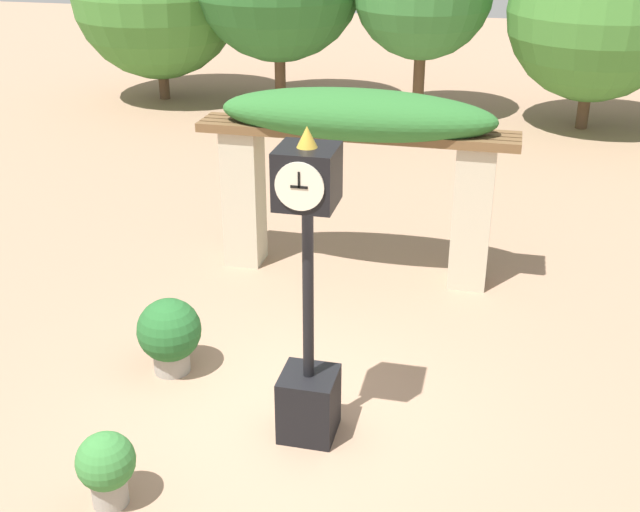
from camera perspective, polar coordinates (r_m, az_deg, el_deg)
The scene contains 5 objects.
ground_plane at distance 8.89m, azimuth -2.28°, elevation -11.15°, with size 60.00×60.00×0.00m, color #9E7A60.
pedestal_clock at distance 7.83m, azimuth -0.85°, elevation -3.87°, with size 0.57×0.59×3.30m.
pergola at distance 11.22m, azimuth 2.56°, elevation 8.22°, with size 4.46×1.13×2.73m.
potted_plant_near_right at distance 7.77m, azimuth -14.95°, elevation -14.22°, with size 0.55×0.55×0.75m.
potted_plant_far_left at distance 9.49m, azimuth -10.66°, elevation -5.42°, with size 0.75×0.75×0.92m.
Camera 1 is at (1.99, -6.92, 5.21)m, focal length 45.00 mm.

